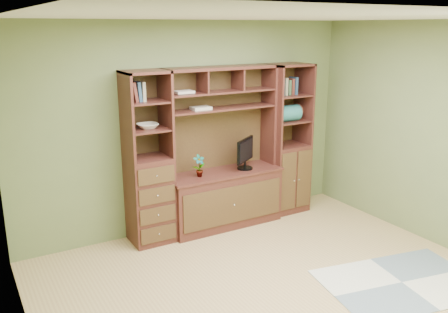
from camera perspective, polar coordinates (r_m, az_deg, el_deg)
room at (r=4.34m, az=7.79°, el=-1.12°), size 4.60×4.10×2.64m
center_hutch at (r=5.98m, az=0.01°, el=0.88°), size 1.54×0.53×2.05m
left_tower at (r=5.60m, az=-9.08°, el=-0.33°), size 0.50×0.45×2.05m
right_tower at (r=6.57m, az=7.60°, el=2.08°), size 0.55×0.45×2.05m
rug at (r=5.31m, az=20.61°, el=-14.02°), size 1.75×1.33×0.01m
monitor at (r=6.10m, az=2.56°, el=1.02°), size 0.49×0.43×0.56m
orchid at (r=5.82m, az=-3.01°, el=-1.13°), size 0.15×0.10×0.28m
magazines at (r=5.81m, az=-2.82°, el=5.83°), size 0.23×0.17×0.04m
bowl at (r=5.51m, az=-9.18°, el=3.64°), size 0.24×0.24×0.06m
blanket_teal at (r=6.41m, az=7.51°, el=5.16°), size 0.37×0.22×0.22m
blanket_red at (r=6.61m, az=7.87°, el=5.36°), size 0.35×0.20×0.20m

